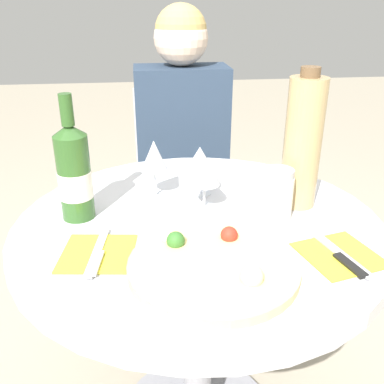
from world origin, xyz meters
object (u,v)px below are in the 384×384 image
(pizza_large, at_px, (213,265))
(tall_carafe, at_px, (303,143))
(chair_behind_diner, at_px, (181,193))
(seated_diner, at_px, (184,179))
(dining_table, at_px, (198,274))
(wine_bottle, at_px, (74,173))

(pizza_large, distance_m, tall_carafe, 0.41)
(chair_behind_diner, xyz_separation_m, seated_diner, (-0.00, -0.13, 0.12))
(dining_table, xyz_separation_m, wine_bottle, (-0.29, 0.05, 0.28))
(seated_diner, height_order, wine_bottle, seated_diner)
(pizza_large, height_order, tall_carafe, tall_carafe)
(seated_diner, distance_m, wine_bottle, 0.75)
(seated_diner, relative_size, wine_bottle, 3.97)
(dining_table, relative_size, wine_bottle, 2.94)
(dining_table, xyz_separation_m, chair_behind_diner, (0.03, 0.80, -0.13))
(pizza_large, bearing_deg, seated_diner, 87.92)
(pizza_large, height_order, wine_bottle, wine_bottle)
(pizza_large, bearing_deg, dining_table, 90.00)
(chair_behind_diner, distance_m, wine_bottle, 0.91)
(chair_behind_diner, bearing_deg, pizza_large, 88.19)
(dining_table, height_order, pizza_large, pizza_large)
(tall_carafe, bearing_deg, chair_behind_diner, 107.69)
(chair_behind_diner, relative_size, seated_diner, 0.72)
(dining_table, bearing_deg, tall_carafe, 12.89)
(wine_bottle, bearing_deg, seated_diner, 62.14)
(wine_bottle, bearing_deg, dining_table, -10.33)
(tall_carafe, bearing_deg, dining_table, -167.11)
(dining_table, bearing_deg, seated_diner, 87.26)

